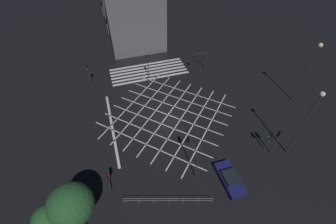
{
  "coord_description": "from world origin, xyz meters",
  "views": [
    {
      "loc": [
        6.58,
        21.05,
        22.16
      ],
      "look_at": [
        0.0,
        0.0,
        0.56
      ],
      "focal_mm": 24.0,
      "sensor_mm": 36.0,
      "label": 1
    }
  ],
  "objects_px": {
    "street_tree_near": "(49,219)",
    "traffic_light_nw_cross": "(278,138)",
    "traffic_light_se_cross": "(88,71)",
    "traffic_light_nw_main": "(269,137)",
    "waiting_car": "(230,178)",
    "traffic_light_median_south": "(148,62)",
    "street_lamp_east": "(313,60)",
    "traffic_light_ne_main": "(108,179)",
    "traffic_light_median_north": "(192,150)",
    "street_tree_far": "(71,205)",
    "traffic_light_sw_main": "(199,58)",
    "street_lamp_west": "(310,114)"
  },
  "relations": [
    {
      "from": "traffic_light_nw_cross",
      "to": "waiting_car",
      "type": "height_order",
      "value": "traffic_light_nw_cross"
    },
    {
      "from": "traffic_light_se_cross",
      "to": "traffic_light_median_south",
      "type": "bearing_deg",
      "value": 85.67
    },
    {
      "from": "street_lamp_east",
      "to": "traffic_light_nw_cross",
      "type": "bearing_deg",
      "value": 38.5
    },
    {
      "from": "traffic_light_nw_main",
      "to": "street_lamp_west",
      "type": "relative_size",
      "value": 0.35
    },
    {
      "from": "traffic_light_nw_main",
      "to": "waiting_car",
      "type": "bearing_deg",
      "value": 22.72
    },
    {
      "from": "traffic_light_se_cross",
      "to": "street_lamp_west",
      "type": "height_order",
      "value": "street_lamp_west"
    },
    {
      "from": "traffic_light_se_cross",
      "to": "traffic_light_nw_main",
      "type": "bearing_deg",
      "value": 44.84
    },
    {
      "from": "traffic_light_ne_main",
      "to": "traffic_light_median_north",
      "type": "bearing_deg",
      "value": 4.14
    },
    {
      "from": "traffic_light_nw_main",
      "to": "street_tree_near",
      "type": "distance_m",
      "value": 22.89
    },
    {
      "from": "street_lamp_west",
      "to": "street_tree_far",
      "type": "distance_m",
      "value": 23.34
    },
    {
      "from": "street_lamp_west",
      "to": "waiting_car",
      "type": "xyz_separation_m",
      "value": [
        8.32,
        1.33,
        -5.85
      ]
    },
    {
      "from": "traffic_light_se_cross",
      "to": "traffic_light_median_north",
      "type": "bearing_deg",
      "value": 27.62
    },
    {
      "from": "street_tree_near",
      "to": "traffic_light_nw_cross",
      "type": "bearing_deg",
      "value": -174.1
    },
    {
      "from": "traffic_light_median_north",
      "to": "street_tree_far",
      "type": "relative_size",
      "value": 0.61
    },
    {
      "from": "traffic_light_nw_main",
      "to": "street_tree_near",
      "type": "height_order",
      "value": "street_tree_near"
    },
    {
      "from": "traffic_light_median_south",
      "to": "traffic_light_nw_main",
      "type": "bearing_deg",
      "value": 27.96
    },
    {
      "from": "traffic_light_median_north",
      "to": "street_lamp_east",
      "type": "xyz_separation_m",
      "value": [
        -18.62,
        -5.87,
        3.89
      ]
    },
    {
      "from": "street_tree_far",
      "to": "waiting_car",
      "type": "xyz_separation_m",
      "value": [
        -14.9,
        -0.13,
        -4.06
      ]
    },
    {
      "from": "traffic_light_nw_cross",
      "to": "traffic_light_median_south",
      "type": "height_order",
      "value": "traffic_light_median_south"
    },
    {
      "from": "traffic_light_sw_main",
      "to": "street_lamp_east",
      "type": "height_order",
      "value": "street_lamp_east"
    },
    {
      "from": "traffic_light_se_cross",
      "to": "street_tree_near",
      "type": "relative_size",
      "value": 0.75
    },
    {
      "from": "traffic_light_ne_main",
      "to": "waiting_car",
      "type": "distance_m",
      "value": 12.49
    },
    {
      "from": "traffic_light_median_north",
      "to": "traffic_light_nw_cross",
      "type": "bearing_deg",
      "value": -97.12
    },
    {
      "from": "street_lamp_east",
      "to": "traffic_light_median_north",
      "type": "bearing_deg",
      "value": 17.49
    },
    {
      "from": "traffic_light_sw_main",
      "to": "waiting_car",
      "type": "bearing_deg",
      "value": 76.44
    },
    {
      "from": "traffic_light_median_south",
      "to": "traffic_light_ne_main",
      "type": "bearing_deg",
      "value": -24.65
    },
    {
      "from": "traffic_light_sw_main",
      "to": "street_tree_far",
      "type": "bearing_deg",
      "value": 46.15
    },
    {
      "from": "street_lamp_west",
      "to": "traffic_light_ne_main",
      "type": "bearing_deg",
      "value": -3.18
    },
    {
      "from": "traffic_light_nw_main",
      "to": "street_tree_far",
      "type": "height_order",
      "value": "street_tree_far"
    },
    {
      "from": "traffic_light_median_south",
      "to": "street_tree_near",
      "type": "distance_m",
      "value": 24.88
    },
    {
      "from": "traffic_light_median_north",
      "to": "street_lamp_east",
      "type": "bearing_deg",
      "value": -72.51
    },
    {
      "from": "street_lamp_west",
      "to": "street_tree_near",
      "type": "bearing_deg",
      "value": 4.2
    },
    {
      "from": "traffic_light_sw_main",
      "to": "traffic_light_nw_main",
      "type": "bearing_deg",
      "value": 93.21
    },
    {
      "from": "traffic_light_ne_main",
      "to": "street_lamp_west",
      "type": "height_order",
      "value": "street_lamp_west"
    },
    {
      "from": "traffic_light_ne_main",
      "to": "street_lamp_east",
      "type": "xyz_separation_m",
      "value": [
        -27.45,
        -6.51,
        4.19
      ]
    },
    {
      "from": "street_tree_near",
      "to": "traffic_light_nw_main",
      "type": "bearing_deg",
      "value": -172.44
    },
    {
      "from": "street_lamp_east",
      "to": "street_lamp_west",
      "type": "relative_size",
      "value": 0.99
    },
    {
      "from": "traffic_light_median_south",
      "to": "traffic_light_median_north",
      "type": "bearing_deg",
      "value": 1.46
    },
    {
      "from": "traffic_light_sw_main",
      "to": "street_lamp_west",
      "type": "bearing_deg",
      "value": 99.94
    },
    {
      "from": "traffic_light_ne_main",
      "to": "street_lamp_west",
      "type": "relative_size",
      "value": 0.39
    },
    {
      "from": "street_tree_near",
      "to": "waiting_car",
      "type": "xyz_separation_m",
      "value": [
        -16.66,
        -0.51,
        -3.51
      ]
    },
    {
      "from": "traffic_light_median_north",
      "to": "waiting_car",
      "type": "distance_m",
      "value": 5.06
    },
    {
      "from": "traffic_light_nw_main",
      "to": "waiting_car",
      "type": "relative_size",
      "value": 0.79
    },
    {
      "from": "street_tree_near",
      "to": "waiting_car",
      "type": "bearing_deg",
      "value": -178.26
    },
    {
      "from": "street_lamp_east",
      "to": "traffic_light_se_cross",
      "type": "bearing_deg",
      "value": -23.8
    },
    {
      "from": "waiting_car",
      "to": "traffic_light_median_south",
      "type": "bearing_deg",
      "value": 10.13
    },
    {
      "from": "street_lamp_east",
      "to": "waiting_car",
      "type": "relative_size",
      "value": 2.2
    },
    {
      "from": "traffic_light_se_cross",
      "to": "waiting_car",
      "type": "xyz_separation_m",
      "value": [
        -12.83,
        21.4,
        -2.32
      ]
    },
    {
      "from": "traffic_light_median_south",
      "to": "street_tree_far",
      "type": "bearing_deg",
      "value": -28.25
    },
    {
      "from": "traffic_light_se_cross",
      "to": "traffic_light_median_north",
      "type": "distance_m",
      "value": 20.66
    }
  ]
}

